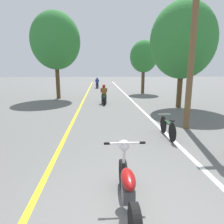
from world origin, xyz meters
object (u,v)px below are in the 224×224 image
utility_pole (192,53)px  roadside_tree_right_near (183,41)px  motorcycle_foreground (128,187)px  motorcycle_rider_far (97,84)px  roadside_tree_right_far (144,57)px  bicycle_parked (168,127)px  roadside_tree_left (55,41)px  motorcycle_rider_lead (104,96)px

utility_pole → roadside_tree_right_near: 4.98m
motorcycle_foreground → motorcycle_rider_far: (-0.72, 22.88, 0.07)m
roadside_tree_right_far → motorcycle_foreground: (-3.96, -17.05, -3.16)m
utility_pole → bicycle_parked: (-1.13, -0.99, -2.67)m
roadside_tree_left → motorcycle_rider_far: 10.46m
roadside_tree_right_far → bicycle_parked: roadside_tree_right_far is taller
roadside_tree_right_far → bicycle_parked: 13.87m
motorcycle_rider_far → bicycle_parked: 19.36m
roadside_tree_right_near → roadside_tree_left: bearing=152.3°
roadside_tree_right_far → roadside_tree_left: bearing=-157.3°
roadside_tree_right_near → motorcycle_foreground: bearing=-116.4°
utility_pole → roadside_tree_left: 11.55m
motorcycle_rider_lead → motorcycle_rider_far: bearing=92.8°
motorcycle_rider_far → bicycle_parked: motorcycle_rider_far is taller
roadside_tree_right_near → bicycle_parked: 7.24m
roadside_tree_left → utility_pole: bearing=-52.4°
utility_pole → roadside_tree_right_near: size_ratio=0.92×
motorcycle_rider_far → roadside_tree_right_far: bearing=-51.3°
bicycle_parked → roadside_tree_left: bearing=120.1°
motorcycle_rider_lead → bicycle_parked: size_ratio=1.30×
roadside_tree_right_near → motorcycle_foreground: (-4.62, -9.32, -3.65)m
roadside_tree_left → motorcycle_rider_lead: 6.14m
roadside_tree_left → motorcycle_foreground: roadside_tree_left is taller
utility_pole → motorcycle_rider_far: bearing=101.9°
utility_pole → roadside_tree_right_far: size_ratio=1.13×
roadside_tree_right_near → roadside_tree_right_far: (-0.67, 7.73, -0.49)m
motorcycle_foreground → bicycle_parked: (1.98, 3.71, -0.08)m
utility_pole → roadside_tree_right_far: (0.84, 12.35, 0.58)m
motorcycle_rider_lead → utility_pole: bearing=-63.0°
roadside_tree_right_far → motorcycle_rider_lead: size_ratio=2.48×
utility_pole → bicycle_parked: 3.06m
motorcycle_rider_far → motorcycle_foreground: bearing=-88.2°
roadside_tree_right_far → motorcycle_rider_far: bearing=128.7°
utility_pole → motorcycle_rider_far: utility_pole is taller
roadside_tree_right_near → motorcycle_rider_far: roadside_tree_right_near is taller
motorcycle_foreground → motorcycle_rider_lead: bearing=90.7°
roadside_tree_left → bicycle_parked: size_ratio=4.24×
utility_pole → bicycle_parked: bearing=-138.8°
motorcycle_rider_lead → bicycle_parked: 7.68m
utility_pole → roadside_tree_right_far: utility_pole is taller
roadside_tree_left → roadside_tree_right_near: bearing=-27.7°
roadside_tree_left → motorcycle_rider_lead: size_ratio=3.27×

